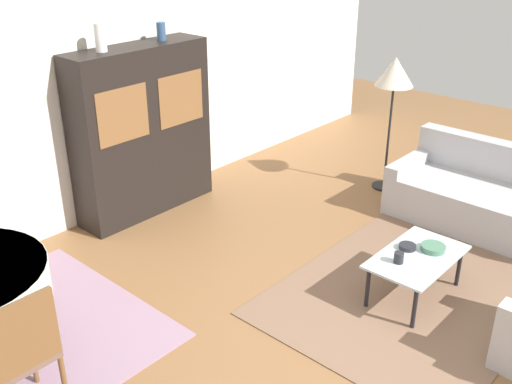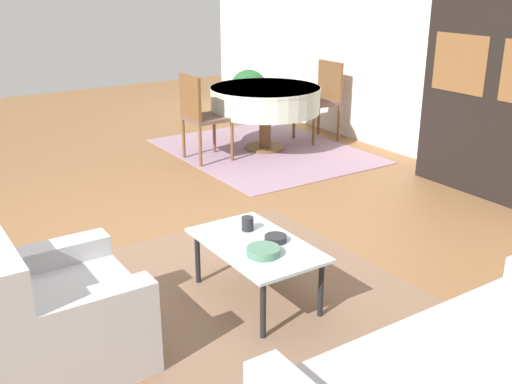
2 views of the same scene
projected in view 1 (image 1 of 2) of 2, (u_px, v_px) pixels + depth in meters
ground_plane at (384, 377)px, 4.26m from camera, size 14.00×14.00×0.00m
wall_back at (73, 97)px, 5.88m from camera, size 10.00×0.06×2.70m
area_rug at (412, 292)px, 5.21m from camera, size 2.55×1.93×0.01m
couch at (486, 199)px, 6.24m from camera, size 0.94×1.86×0.82m
coffee_table at (417, 260)px, 5.01m from camera, size 0.92×0.55×0.39m
display_cabinet at (142, 131)px, 6.31m from camera, size 1.56×0.43×1.80m
dining_chair_near at (18, 352)px, 3.66m from camera, size 0.44×0.44×0.97m
floor_lamp at (395, 77)px, 6.63m from camera, size 0.43×0.43×1.56m
cup at (399, 258)px, 4.87m from camera, size 0.08×0.08×0.09m
bowl at (433, 248)px, 5.06m from camera, size 0.21×0.21×0.05m
bowl_small at (407, 247)px, 5.08m from camera, size 0.14×0.14×0.04m
vase_tall at (100, 37)px, 5.61m from camera, size 0.11×0.11×0.27m
vase_short at (161, 31)px, 6.12m from camera, size 0.09×0.09×0.18m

